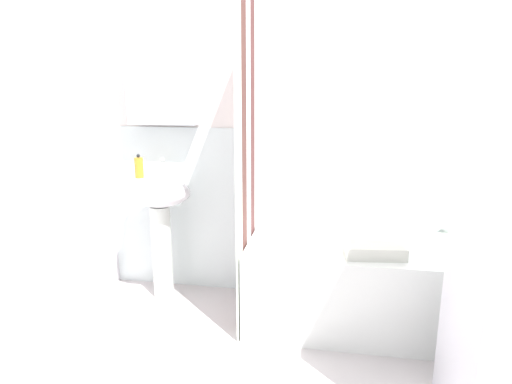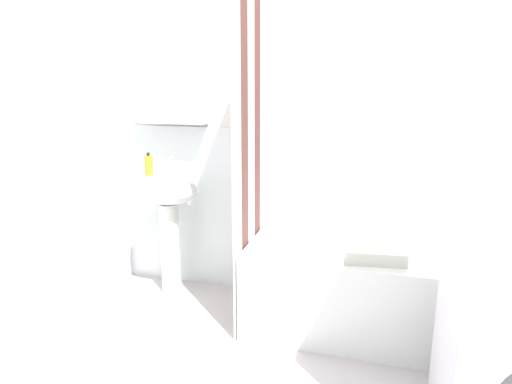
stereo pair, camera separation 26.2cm
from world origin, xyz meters
TOP-DOWN VIEW (x-y plane):
  - wall_back_tiled at (-0.07, 1.26)m, footprint 3.60×0.18m
  - wall_left_tiled at (-1.57, 0.34)m, footprint 0.07×1.81m
  - sink at (-1.09, 1.03)m, footprint 0.44×0.34m
  - faucet at (-1.09, 1.11)m, footprint 0.03×0.12m
  - soap_dispenser at (-1.22, 1.02)m, footprint 0.06×0.06m
  - bathtub at (0.38, 0.88)m, footprint 1.61×0.68m
  - shower_curtain at (-0.44, 0.88)m, footprint 0.01×0.68m
  - lotion_bottle at (1.09, 1.17)m, footprint 0.05×0.05m
  - shampoo_bottle at (0.97, 1.17)m, footprint 0.06×0.06m
  - body_wash_bottle at (0.90, 1.14)m, footprint 0.05×0.05m
  - towel_folded at (0.33, 0.71)m, footprint 0.36×0.22m

SIDE VIEW (x-z plane):
  - bathtub at x=0.38m, z-range 0.00..0.53m
  - towel_folded at x=0.33m, z-range 0.53..0.61m
  - shampoo_bottle at x=0.97m, z-range 0.53..0.68m
  - lotion_bottle at x=1.09m, z-range 0.53..0.69m
  - body_wash_bottle at x=0.90m, z-range 0.53..0.74m
  - sink at x=-1.09m, z-range 0.20..1.08m
  - faucet at x=-1.09m, z-range 0.87..1.00m
  - soap_dispenser at x=-1.22m, z-range 0.87..1.03m
  - shower_curtain at x=-0.44m, z-range 0.00..2.00m
  - wall_left_tiled at x=-1.57m, z-range -0.08..2.32m
  - wall_back_tiled at x=-0.07m, z-range -0.06..2.34m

